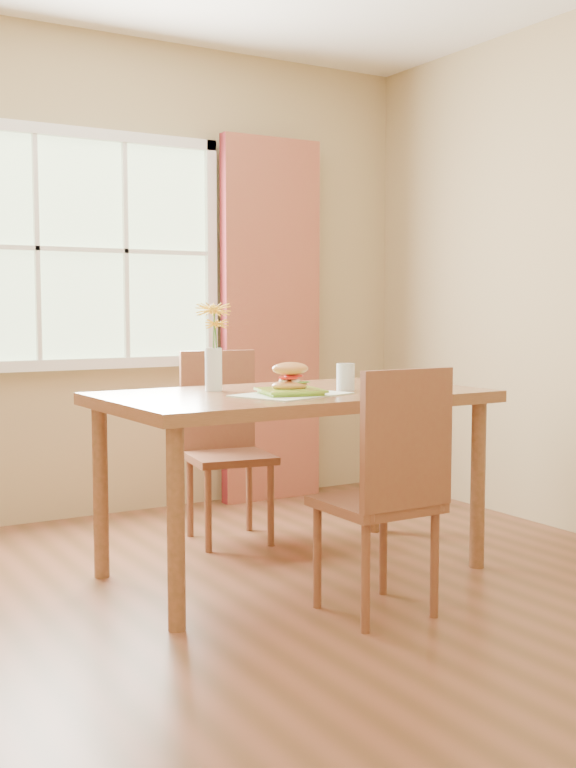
{
  "coord_description": "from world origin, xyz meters",
  "views": [
    {
      "loc": [
        -1.57,
        -3.0,
        1.19
      ],
      "look_at": [
        0.41,
        0.33,
        0.85
      ],
      "focal_mm": 42.0,
      "sensor_mm": 36.0,
      "label": 1
    }
  ],
  "objects_px": {
    "chair_far": "(224,436)",
    "water_glass": "(346,378)",
    "flower_vase": "(214,338)",
    "croissant_sandwich": "(290,377)",
    "dining_table": "(293,410)",
    "chair_near": "(389,482)"
  },
  "relations": [
    {
      "from": "chair_far",
      "to": "water_glass",
      "type": "bearing_deg",
      "value": -65.89
    },
    {
      "from": "flower_vase",
      "to": "croissant_sandwich",
      "type": "bearing_deg",
      "value": -59.93
    },
    {
      "from": "dining_table",
      "to": "water_glass",
      "type": "distance_m",
      "value": 0.28
    },
    {
      "from": "croissant_sandwich",
      "to": "flower_vase",
      "type": "relative_size",
      "value": 0.45
    },
    {
      "from": "dining_table",
      "to": "chair_far",
      "type": "distance_m",
      "value": 0.73
    },
    {
      "from": "chair_far",
      "to": "croissant_sandwich",
      "type": "relative_size",
      "value": 5.38
    },
    {
      "from": "croissant_sandwich",
      "to": "flower_vase",
      "type": "xyz_separation_m",
      "value": [
        -0.19,
        0.34,
        0.16
      ]
    },
    {
      "from": "chair_near",
      "to": "water_glass",
      "type": "height_order",
      "value": "chair_near"
    },
    {
      "from": "chair_near",
      "to": "chair_far",
      "type": "xyz_separation_m",
      "value": [
        0.01,
        1.41,
        -0.0
      ]
    },
    {
      "from": "dining_table",
      "to": "flower_vase",
      "type": "xyz_separation_m",
      "value": [
        -0.28,
        0.21,
        0.32
      ]
    },
    {
      "from": "chair_far",
      "to": "water_glass",
      "type": "relative_size",
      "value": 7.89
    },
    {
      "from": "croissant_sandwich",
      "to": "water_glass",
      "type": "bearing_deg",
      "value": 16.7
    },
    {
      "from": "chair_near",
      "to": "flower_vase",
      "type": "distance_m",
      "value": 1.09
    },
    {
      "from": "croissant_sandwich",
      "to": "water_glass",
      "type": "relative_size",
      "value": 1.47
    },
    {
      "from": "flower_vase",
      "to": "chair_far",
      "type": "bearing_deg",
      "value": 59.02
    },
    {
      "from": "dining_table",
      "to": "water_glass",
      "type": "xyz_separation_m",
      "value": [
        0.23,
        -0.08,
        0.14
      ]
    },
    {
      "from": "chair_near",
      "to": "chair_far",
      "type": "relative_size",
      "value": 1.0
    },
    {
      "from": "chair_far",
      "to": "chair_near",
      "type": "bearing_deg",
      "value": -81.61
    },
    {
      "from": "chair_near",
      "to": "flower_vase",
      "type": "xyz_separation_m",
      "value": [
        -0.28,
        0.91,
        0.52
      ]
    },
    {
      "from": "chair_near",
      "to": "flower_vase",
      "type": "height_order",
      "value": "flower_vase"
    },
    {
      "from": "water_glass",
      "to": "dining_table",
      "type": "bearing_deg",
      "value": 160.1
    },
    {
      "from": "chair_far",
      "to": "water_glass",
      "type": "xyz_separation_m",
      "value": [
        0.21,
        -0.78,
        0.35
      ]
    }
  ]
}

